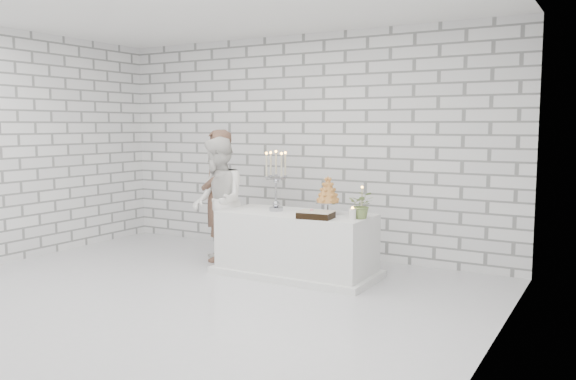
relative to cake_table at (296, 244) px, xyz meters
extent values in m
cube|color=silver|center=(-0.55, -1.32, -0.38)|extent=(6.00, 5.00, 0.01)
cube|color=white|center=(-0.55, 1.18, 1.12)|extent=(6.00, 0.01, 3.00)
cube|color=white|center=(-3.55, -1.32, 1.12)|extent=(0.01, 5.00, 3.00)
cube|color=white|center=(2.45, -1.32, 1.12)|extent=(0.01, 5.00, 3.00)
cube|color=white|center=(0.00, 0.00, 0.00)|extent=(1.80, 0.80, 0.75)
imported|color=brown|center=(-1.30, 0.20, 0.48)|extent=(0.69, 0.75, 1.71)
imported|color=white|center=(-1.09, -0.05, 0.44)|extent=(1.00, 0.99, 1.63)
cube|color=black|center=(0.39, -0.26, 0.42)|extent=(0.40, 0.31, 0.08)
cylinder|color=white|center=(0.78, -0.14, 0.44)|extent=(0.09, 0.09, 0.12)
cylinder|color=beige|center=(0.77, 0.13, 0.54)|extent=(0.07, 0.07, 0.32)
imported|color=#426639|center=(0.84, -0.02, 0.53)|extent=(0.33, 0.30, 0.31)
camera|label=1|loc=(3.30, -5.92, 1.39)|focal=36.47mm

